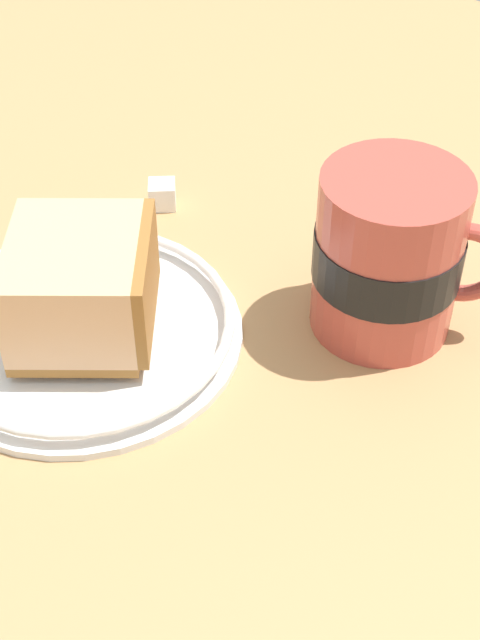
{
  "coord_description": "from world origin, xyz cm",
  "views": [
    {
      "loc": [
        24.91,
        -20.75,
        36.07
      ],
      "look_at": [
        2.89,
        7.92,
        3.0
      ],
      "focal_mm": 51.51,
      "sensor_mm": 36.0,
      "label": 1
    }
  ],
  "objects_px": {
    "tea_mug": "(390,254)",
    "sugar_cube": "(162,195)",
    "cake_slice": "(82,286)",
    "small_plate": "(83,328)"
  },
  "relations": [
    {
      "from": "small_plate",
      "to": "tea_mug",
      "type": "bearing_deg",
      "value": 42.42
    },
    {
      "from": "small_plate",
      "to": "sugar_cube",
      "type": "relative_size",
      "value": 10.26
    },
    {
      "from": "small_plate",
      "to": "cake_slice",
      "type": "height_order",
      "value": "cake_slice"
    },
    {
      "from": "tea_mug",
      "to": "sugar_cube",
      "type": "distance_m",
      "value": 0.18
    },
    {
      "from": "cake_slice",
      "to": "tea_mug",
      "type": "distance_m",
      "value": 0.17
    },
    {
      "from": "cake_slice",
      "to": "sugar_cube",
      "type": "distance_m",
      "value": 0.14
    },
    {
      "from": "cake_slice",
      "to": "sugar_cube",
      "type": "bearing_deg",
      "value": 112.92
    },
    {
      "from": "tea_mug",
      "to": "sugar_cube",
      "type": "relative_size",
      "value": 5.82
    },
    {
      "from": "cake_slice",
      "to": "tea_mug",
      "type": "relative_size",
      "value": 1.09
    },
    {
      "from": "small_plate",
      "to": "cake_slice",
      "type": "relative_size",
      "value": 1.61
    }
  ]
}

